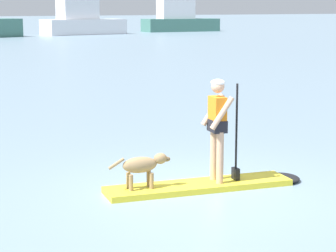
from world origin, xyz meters
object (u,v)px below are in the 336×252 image
object	(u,v)px
person_paddler	(218,123)
dog	(143,166)
moored_boat_port	(82,21)
moored_boat_far_port	(179,20)
paddleboard	(211,185)

from	to	relation	value
person_paddler	dog	bearing A→B (deg)	168.74
moored_boat_port	moored_boat_far_port	xyz separation A→B (m)	(13.75, 2.28, -0.01)
paddleboard	person_paddler	xyz separation A→B (m)	(0.10, -0.02, 1.05)
person_paddler	dog	distance (m)	1.44
dog	paddleboard	bearing A→B (deg)	-11.26
person_paddler	moored_boat_far_port	distance (m)	69.85
dog	moored_boat_far_port	distance (m)	70.30
paddleboard	person_paddler	world-z (taller)	person_paddler
paddleboard	person_paddler	bearing A→B (deg)	-11.26
paddleboard	person_paddler	size ratio (longest dim) A/B	2.04
paddleboard	moored_boat_far_port	xyz separation A→B (m)	(36.05, 59.86, 1.35)
dog	moored_boat_port	distance (m)	61.97
dog	moored_boat_far_port	bearing A→B (deg)	58.03
person_paddler	moored_boat_port	bearing A→B (deg)	68.92
moored_boat_far_port	paddleboard	bearing A→B (deg)	-121.06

